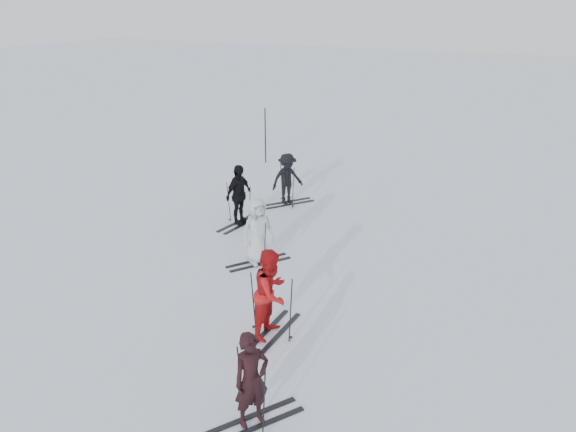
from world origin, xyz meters
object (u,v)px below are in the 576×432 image
object	(u,v)px
skier_uphill_far	(287,180)
piste_marker	(265,136)
skier_red	(271,294)
skier_uphill_left	(239,196)
skier_grey	(258,232)
skier_near_dark	(251,381)

from	to	relation	value
skier_uphill_far	piste_marker	world-z (taller)	piste_marker
skier_red	skier_uphill_left	bearing A→B (deg)	37.82
skier_red	piste_marker	bearing A→B (deg)	29.69
skier_uphill_left	skier_uphill_far	distance (m)	2.23
skier_uphill_far	piste_marker	distance (m)	4.90
skier_red	skier_grey	world-z (taller)	skier_red
skier_red	skier_uphill_far	world-z (taller)	skier_red
skier_uphill_left	piste_marker	xyz separation A→B (m)	(-2.37, 6.12, 0.21)
skier_grey	piste_marker	bearing A→B (deg)	62.57
skier_uphill_left	skier_uphill_far	world-z (taller)	skier_uphill_left
skier_grey	skier_uphill_left	distance (m)	2.67
skier_near_dark	skier_uphill_far	distance (m)	10.01
skier_near_dark	skier_red	world-z (taller)	skier_red
skier_red	skier_uphill_left	distance (m)	5.88
skier_uphill_far	skier_uphill_left	bearing A→B (deg)	-155.72
skier_red	skier_uphill_far	distance (m)	7.52
skier_uphill_far	skier_red	bearing A→B (deg)	-119.04
skier_grey	piste_marker	xyz separation A→B (m)	(-4.11, 8.14, 0.25)
skier_near_dark	skier_uphill_left	xyz separation A→B (m)	(-4.38, 7.06, 0.09)
skier_uphill_far	piste_marker	xyz separation A→B (m)	(-2.88, 3.95, 0.28)
skier_grey	skier_near_dark	bearing A→B (deg)	-116.50
skier_near_dark	piste_marker	distance (m)	14.82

